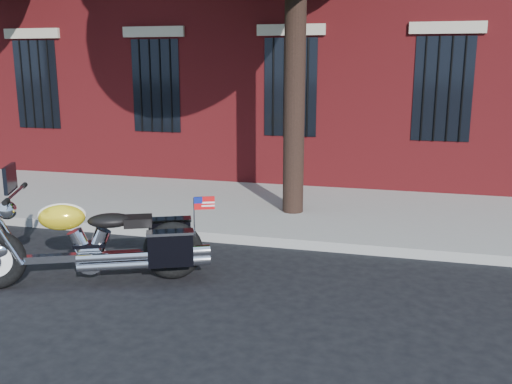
# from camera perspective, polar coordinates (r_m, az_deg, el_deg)

# --- Properties ---
(ground) EXTENTS (120.00, 120.00, 0.00)m
(ground) POSITION_cam_1_polar(r_m,az_deg,el_deg) (7.56, -4.38, -8.24)
(ground) COLOR black
(ground) RESTS_ON ground
(curb) EXTENTS (40.00, 0.16, 0.15)m
(curb) POSITION_cam_1_polar(r_m,az_deg,el_deg) (8.78, -1.45, -4.66)
(curb) COLOR gray
(curb) RESTS_ON ground
(sidewalk) EXTENTS (40.00, 3.60, 0.15)m
(sidewalk) POSITION_cam_1_polar(r_m,az_deg,el_deg) (10.53, 1.39, -1.67)
(sidewalk) COLOR gray
(sidewalk) RESTS_ON ground
(motorcycle) EXTENTS (2.95, 1.60, 1.53)m
(motorcycle) POSITION_cam_1_polar(r_m,az_deg,el_deg) (7.35, -15.53, -5.05)
(motorcycle) COLOR black
(motorcycle) RESTS_ON ground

